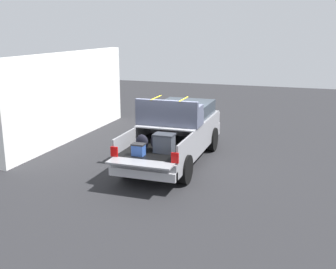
% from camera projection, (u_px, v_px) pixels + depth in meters
% --- Properties ---
extents(ground_plane, '(40.00, 40.00, 0.00)m').
position_uv_depth(ground_plane, '(174.00, 162.00, 13.77)').
color(ground_plane, '#262628').
extents(pickup_truck, '(6.05, 2.06, 2.23)m').
position_uv_depth(pickup_truck, '(177.00, 132.00, 13.85)').
color(pickup_truck, gray).
rests_on(pickup_truck, ground_plane).
extents(building_facade, '(8.36, 0.36, 3.44)m').
position_uv_depth(building_facade, '(70.00, 96.00, 16.36)').
color(building_facade, white).
rests_on(building_facade, ground_plane).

